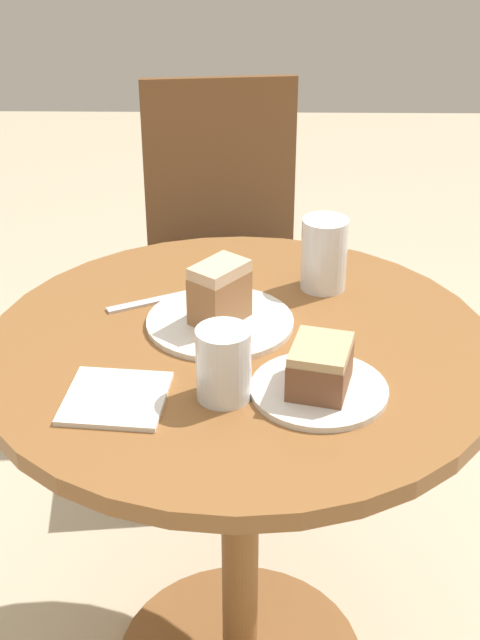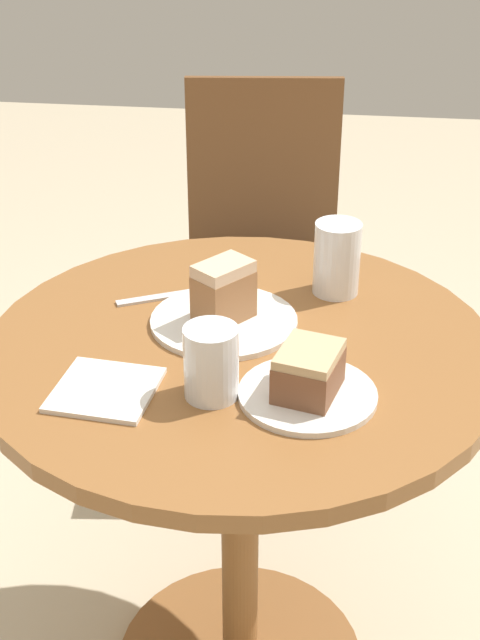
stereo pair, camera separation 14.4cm
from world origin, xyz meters
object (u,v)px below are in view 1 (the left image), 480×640
cake_slice_far (320,366)px  glass_lemonade (324,258)px  plate_near (220,322)px  cake_slice_near (220,292)px  plate_far (319,390)px  chair (225,269)px  glass_water (224,368)px

cake_slice_far → glass_lemonade: bearing=85.4°
plate_near → cake_slice_near: (0.00, -0.00, 0.06)m
plate_far → cake_slice_near: 0.26m
chair → plate_far: 1.07m
plate_near → cake_slice_near: bearing=-90.0°
cake_slice_far → glass_water: bearing=-175.3°
chair → cake_slice_far: chair is taller
cake_slice_far → plate_far: bearing=90.0°
glass_lemonade → cake_slice_far: bearing=-94.6°
chair → glass_water: chair is taller
plate_far → cake_slice_far: 0.04m
chair → plate_far: chair is taller
plate_far → glass_water: 0.15m
glass_lemonade → plate_far: bearing=-94.6°
plate_far → cake_slice_far: bearing=-90.0°
cake_slice_near → glass_lemonade: 0.23m
chair → plate_far: bearing=-86.7°
plate_near → cake_slice_near: cake_slice_near is taller
plate_far → cake_slice_far: cake_slice_far is taller
plate_near → plate_far: size_ratio=1.21×
cake_slice_far → glass_lemonade: size_ratio=0.91×
chair → plate_near: size_ratio=3.82×
chair → cake_slice_near: (0.02, -0.81, 0.35)m
plate_near → cake_slice_near: size_ratio=2.19×
plate_far → glass_lemonade: glass_lemonade is taller
chair → cake_slice_near: 0.89m
chair → plate_far: (0.17, -1.02, 0.30)m
cake_slice_far → cake_slice_near: bearing=127.3°
chair → plate_near: chair is taller
glass_lemonade → glass_water: 0.40m
plate_far → glass_lemonade: size_ratio=1.55×
plate_near → glass_lemonade: 0.24m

